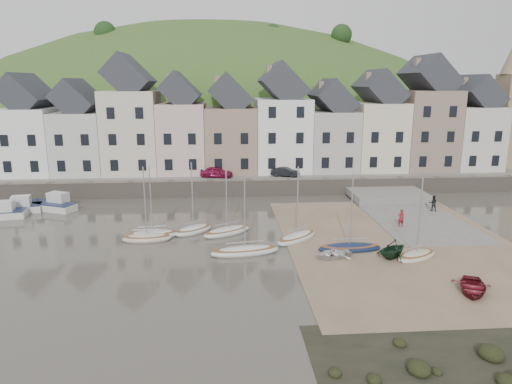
{
  "coord_description": "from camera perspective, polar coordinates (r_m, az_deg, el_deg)",
  "views": [
    {
      "loc": [
        -2.87,
        -33.66,
        12.55
      ],
      "look_at": [
        0.0,
        6.0,
        3.0
      ],
      "focal_mm": 32.26,
      "sensor_mm": 36.0,
      "label": 1
    }
  ],
  "objects": [
    {
      "name": "seawall",
      "position": [
        52.06,
        -0.87,
        0.57
      ],
      "size": [
        70.0,
        1.2,
        1.8
      ],
      "primitive_type": "cube",
      "color": "slate",
      "rests_on": "ground"
    },
    {
      "name": "beach",
      "position": [
        38.49,
        17.33,
        -6.12
      ],
      "size": [
        18.0,
        26.0,
        0.06
      ],
      "primitive_type": "cube",
      "color": "brown",
      "rests_on": "ground"
    },
    {
      "name": "sailboat_2",
      "position": [
        38.4,
        -13.37,
        -5.53
      ],
      "size": [
        4.04,
        1.75,
        6.32
      ],
      "color": "beige",
      "rests_on": "ground"
    },
    {
      "name": "slipway",
      "position": [
        47.02,
        18.39,
        -2.61
      ],
      "size": [
        8.0,
        18.0,
        0.12
      ],
      "primitive_type": "cube",
      "color": "slate",
      "rests_on": "ground"
    },
    {
      "name": "sailboat_0",
      "position": [
        39.11,
        -12.68,
        -5.14
      ],
      "size": [
        4.4,
        2.01,
        6.32
      ],
      "color": "silver",
      "rests_on": "ground"
    },
    {
      "name": "motorboat_0",
      "position": [
        50.96,
        -27.57,
        -1.64
      ],
      "size": [
        5.12,
        2.66,
        1.7
      ],
      "color": "silver",
      "rests_on": "ground"
    },
    {
      "name": "car_left",
      "position": [
        54.15,
        -4.91,
        2.49
      ],
      "size": [
        4.01,
        2.2,
        1.29
      ],
      "primitive_type": "imported",
      "rotation": [
        0.0,
        0.0,
        1.39
      ],
      "color": "maroon",
      "rests_on": "quay_street"
    },
    {
      "name": "person_dark",
      "position": [
        48.53,
        21.1,
        -1.3
      ],
      "size": [
        0.91,
        0.81,
        1.57
      ],
      "primitive_type": "imported",
      "rotation": [
        0.0,
        0.0,
        2.82
      ],
      "color": "black",
      "rests_on": "slipway"
    },
    {
      "name": "sailboat_4",
      "position": [
        34.62,
        -1.38,
        -7.29
      ],
      "size": [
        5.39,
        2.33,
        6.32
      ],
      "color": "silver",
      "rests_on": "ground"
    },
    {
      "name": "motorboat_2",
      "position": [
        50.58,
        -23.98,
        -1.37
      ],
      "size": [
        5.71,
        3.83,
        1.7
      ],
      "color": "silver",
      "rests_on": "ground"
    },
    {
      "name": "person_red",
      "position": [
        42.37,
        17.53,
        -3.08
      ],
      "size": [
        0.6,
        0.42,
        1.58
      ],
      "primitive_type": "imported",
      "rotation": [
        0.0,
        0.0,
        3.21
      ],
      "color": "maroon",
      "rests_on": "slipway"
    },
    {
      "name": "sailboat_1",
      "position": [
        39.68,
        -7.75,
        -4.65
      ],
      "size": [
        3.75,
        3.45,
        6.32
      ],
      "color": "silver",
      "rests_on": "ground"
    },
    {
      "name": "sailboat_6",
      "position": [
        37.62,
        5.08,
        -5.61
      ],
      "size": [
        4.32,
        4.05,
        6.32
      ],
      "color": "silver",
      "rests_on": "ground"
    },
    {
      "name": "quay_street",
      "position": [
        55.34,
        -1.08,
        2.04
      ],
      "size": [
        70.0,
        7.0,
        0.1
      ],
      "primitive_type": "cube",
      "color": "slate",
      "rests_on": "quay_land"
    },
    {
      "name": "townhouse_terrace",
      "position": [
        58.08,
        0.46,
        8.34
      ],
      "size": [
        61.05,
        8.0,
        13.93
      ],
      "color": "white",
      "rests_on": "quay_land"
    },
    {
      "name": "rowboat_red",
      "position": [
        31.4,
        25.24,
        -10.64
      ],
      "size": [
        3.49,
        3.92,
        0.67
      ],
      "primitive_type": "imported",
      "rotation": [
        0.0,
        0.0,
        -0.45
      ],
      "color": "maroon",
      "rests_on": "beach"
    },
    {
      "name": "sailboat_5",
      "position": [
        35.95,
        11.53,
        -6.77
      ],
      "size": [
        4.92,
        1.63,
        6.32
      ],
      "color": "#141F40",
      "rests_on": "ground"
    },
    {
      "name": "ground",
      "position": [
        36.03,
        0.69,
        -6.88
      ],
      "size": [
        160.0,
        160.0,
        0.0
      ],
      "primitive_type": "plane",
      "color": "#4A443A",
      "rests_on": "ground"
    },
    {
      "name": "shore_rocks",
      "position": [
        24.77,
        26.89,
        -18.19
      ],
      "size": [
        14.0,
        6.06,
        0.76
      ],
      "color": "black",
      "rests_on": "ground"
    },
    {
      "name": "sailboat_7",
      "position": [
        35.65,
        19.26,
        -7.44
      ],
      "size": [
        3.86,
        2.99,
        6.32
      ],
      "color": "beige",
      "rests_on": "ground"
    },
    {
      "name": "car_right",
      "position": [
        54.66,
        3.64,
        2.51
      ],
      "size": [
        3.56,
        2.25,
        1.11
      ],
      "primitive_type": "imported",
      "rotation": [
        0.0,
        0.0,
        1.22
      ],
      "color": "black",
      "rests_on": "quay_street"
    },
    {
      "name": "hillside",
      "position": [
        98.53,
        -5.19,
        -4.61
      ],
      "size": [
        134.4,
        84.0,
        84.0
      ],
      "color": "#385A24",
      "rests_on": "ground"
    },
    {
      "name": "quay_land",
      "position": [
        66.77,
        -1.61,
        3.32
      ],
      "size": [
        90.0,
        30.0,
        1.5
      ],
      "primitive_type": "cube",
      "color": "#385A24",
      "rests_on": "ground"
    },
    {
      "name": "rowboat_green",
      "position": [
        34.98,
        16.58,
        -6.75
      ],
      "size": [
        3.58,
        3.47,
        1.44
      ],
      "primitive_type": "imported",
      "rotation": [
        0.0,
        0.0,
        -1.0
      ],
      "color": "black",
      "rests_on": "beach"
    },
    {
      "name": "rowboat_white",
      "position": [
        34.23,
        9.5,
        -7.57
      ],
      "size": [
        3.21,
        2.6,
        0.59
      ],
      "primitive_type": "imported",
      "rotation": [
        0.0,
        0.0,
        -1.34
      ],
      "color": "white",
      "rests_on": "beach"
    },
    {
      "name": "sailboat_3",
      "position": [
        39.03,
        -3.62,
        -4.87
      ],
      "size": [
        4.57,
        3.59,
        6.32
      ],
      "color": "silver",
      "rests_on": "ground"
    }
  ]
}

